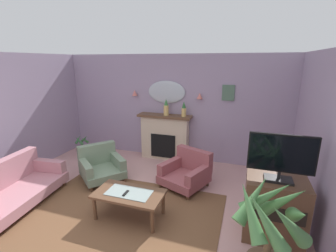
{
  "coord_description": "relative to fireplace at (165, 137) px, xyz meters",
  "views": [
    {
      "loc": [
        1.82,
        -2.74,
        2.45
      ],
      "look_at": [
        0.32,
        1.74,
        1.17
      ],
      "focal_mm": 25.58,
      "sensor_mm": 36.0,
      "label": 1
    }
  ],
  "objects": [
    {
      "name": "floor",
      "position": [
        0.11,
        -2.76,
        -0.62
      ],
      "size": [
        6.7,
        6.87,
        0.1
      ],
      "primitive_type": "cube",
      "color": "#C6938E",
      "rests_on": "ground"
    },
    {
      "name": "wall_back",
      "position": [
        0.11,
        0.22,
        0.74
      ],
      "size": [
        6.7,
        0.1,
        2.63
      ],
      "primitive_type": "cube",
      "color": "#9E8CA8",
      "rests_on": "ground"
    },
    {
      "name": "patterned_rug",
      "position": [
        0.11,
        -2.56,
        -0.56
      ],
      "size": [
        3.2,
        2.4,
        0.01
      ],
      "primitive_type": "cube",
      "color": "brown",
      "rests_on": "ground"
    },
    {
      "name": "fireplace",
      "position": [
        0.0,
        0.0,
        0.0
      ],
      "size": [
        1.36,
        0.36,
        1.16
      ],
      "color": "beige",
      "rests_on": "ground"
    },
    {
      "name": "mantel_vase_centre",
      "position": [
        0.05,
        -0.03,
        0.77
      ],
      "size": [
        0.13,
        0.13,
        0.41
      ],
      "color": "tan",
      "rests_on": "fireplace"
    },
    {
      "name": "mantel_vase_right",
      "position": [
        0.5,
        -0.03,
        0.76
      ],
      "size": [
        0.11,
        0.11,
        0.37
      ],
      "color": "tan",
      "rests_on": "fireplace"
    },
    {
      "name": "wall_mirror",
      "position": [
        -0.0,
        0.14,
        1.14
      ],
      "size": [
        0.96,
        0.06,
        0.56
      ],
      "primitive_type": "ellipsoid",
      "color": "#B2BCC6"
    },
    {
      "name": "wall_sconce_left",
      "position": [
        -0.85,
        0.09,
        1.09
      ],
      "size": [
        0.14,
        0.14,
        0.14
      ],
      "primitive_type": "cone",
      "color": "#D17066"
    },
    {
      "name": "wall_sconce_right",
      "position": [
        0.85,
        0.09,
        1.09
      ],
      "size": [
        0.14,
        0.14,
        0.14
      ],
      "primitive_type": "cone",
      "color": "#D17066"
    },
    {
      "name": "framed_picture",
      "position": [
        1.5,
        0.15,
        1.18
      ],
      "size": [
        0.28,
        0.03,
        0.36
      ],
      "primitive_type": "cube",
      "color": "#4C6B56"
    },
    {
      "name": "coffee_table",
      "position": [
        0.27,
        -2.5,
        -0.19
      ],
      "size": [
        1.1,
        0.6,
        0.45
      ],
      "color": "brown",
      "rests_on": "ground"
    },
    {
      "name": "tv_remote",
      "position": [
        0.24,
        -2.55,
        -0.12
      ],
      "size": [
        0.04,
        0.16,
        0.02
      ],
      "primitive_type": "cube",
      "color": "black",
      "rests_on": "coffee_table"
    },
    {
      "name": "floral_couch",
      "position": [
        -1.85,
        -2.81,
        -0.25
      ],
      "size": [
        1.04,
        1.79,
        0.76
      ],
      "color": "#B77A84",
      "rests_on": "ground"
    },
    {
      "name": "armchair_beside_couch",
      "position": [
        -0.93,
        -1.48,
        -0.27
      ],
      "size": [
        1.14,
        1.14,
        0.71
      ],
      "color": "gray",
      "rests_on": "ground"
    },
    {
      "name": "armchair_near_fireplace",
      "position": [
        0.89,
        -1.19,
        -0.27
      ],
      "size": [
        1.05,
        1.06,
        0.71
      ],
      "color": "#934C51",
      "rests_on": "ground"
    },
    {
      "name": "tv_cabinet",
      "position": [
        2.41,
        -2.24,
        -0.12
      ],
      "size": [
        0.8,
        0.57,
        0.9
      ],
      "color": "brown",
      "rests_on": "ground"
    },
    {
      "name": "tv_flatscreen",
      "position": [
        2.41,
        -2.26,
        0.68
      ],
      "size": [
        0.84,
        0.24,
        0.65
      ],
      "color": "black",
      "rests_on": "tv_cabinet"
    },
    {
      "name": "potted_plant_small_fern",
      "position": [
        -2.14,
        -0.53,
        -0.31
      ],
      "size": [
        0.31,
        0.3,
        0.56
      ],
      "color": "brown",
      "rests_on": "ground"
    },
    {
      "name": "potted_plant_corner_palm",
      "position": [
        2.26,
        -3.16,
        0.11
      ],
      "size": [
        0.8,
        0.81,
        1.28
      ],
      "color": "brown",
      "rests_on": "ground"
    }
  ]
}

